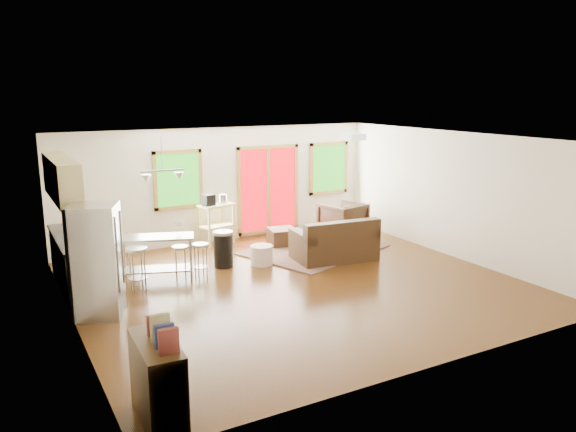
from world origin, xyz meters
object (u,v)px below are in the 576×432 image
rug (314,250)px  kitchen_cart (215,210)px  coffee_table (336,231)px  island (157,250)px  armchair (342,218)px  refrigerator (97,261)px  loveseat (335,244)px  ottoman (282,237)px

rug → kitchen_cart: 2.37m
coffee_table → island: 4.10m
coffee_table → armchair: (0.64, 0.67, 0.09)m
rug → refrigerator: refrigerator is taller
rug → coffee_table: (0.54, -0.03, 0.35)m
loveseat → coffee_table: size_ratio=1.40×
rug → island: size_ratio=1.95×
ottoman → kitchen_cart: size_ratio=0.49×
ottoman → loveseat: bearing=-74.4°
island → kitchen_cart: kitchen_cart is taller
coffee_table → refrigerator: refrigerator is taller
rug → ottoman: (-0.42, 0.68, 0.18)m
ottoman → refrigerator: bearing=-153.3°
rug → armchair: (1.17, 0.64, 0.45)m
loveseat → kitchen_cart: kitchen_cart is taller
rug → ottoman: 0.82m
loveseat → armchair: bearing=57.0°
loveseat → kitchen_cart: 2.88m
armchair → island: bearing=-0.0°
armchair → island: armchair is taller
coffee_table → kitchen_cart: 2.72m
rug → coffee_table: bearing=-2.9°
refrigerator → island: (1.24, 1.16, -0.30)m
loveseat → coffee_table: bearing=61.6°
coffee_table → ottoman: (-0.95, 0.71, -0.17)m
rug → ottoman: bearing=121.4°
loveseat → refrigerator: (-4.78, -0.69, 0.53)m
refrigerator → island: 1.72m
armchair → loveseat: bearing=39.4°
refrigerator → kitchen_cart: (3.08, 2.96, -0.07)m
ottoman → refrigerator: 4.93m
refrigerator → island: refrigerator is taller
loveseat → kitchen_cart: bearing=132.5°
loveseat → armchair: armchair is taller
ottoman → armchair: bearing=-1.5°
island → armchair: bearing=11.9°
kitchen_cart → loveseat: bearing=-53.2°
coffee_table → armchair: armchair is taller
refrigerator → island: bearing=64.9°
coffee_table → kitchen_cart: size_ratio=1.05×
ottoman → coffee_table: bearing=-36.7°
loveseat → island: loveseat is taller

